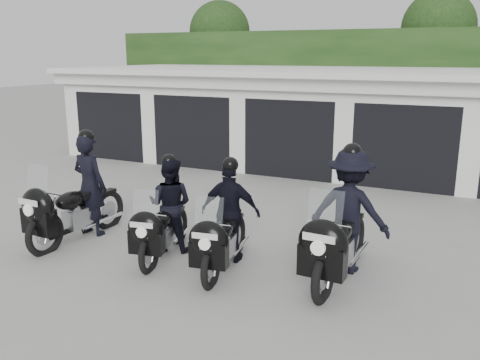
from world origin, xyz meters
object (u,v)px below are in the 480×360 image
at_px(police_bike_d, 345,219).
at_px(police_bike_c, 227,220).
at_px(police_bike_b, 167,212).
at_px(police_bike_a, 77,196).

bearing_deg(police_bike_d, police_bike_c, -163.45).
xyz_separation_m(police_bike_b, police_bike_c, (1.20, -0.03, 0.03)).
bearing_deg(police_bike_a, police_bike_c, 5.03).
distance_m(police_bike_c, police_bike_d, 1.90).
bearing_deg(police_bike_b, police_bike_d, -3.27).
height_order(police_bike_b, police_bike_d, police_bike_d).
bearing_deg(police_bike_a, police_bike_b, 7.02).
bearing_deg(police_bike_d, police_bike_b, -169.29).
xyz_separation_m(police_bike_a, police_bike_b, (1.90, 0.12, -0.08)).
relative_size(police_bike_a, police_bike_d, 0.98).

